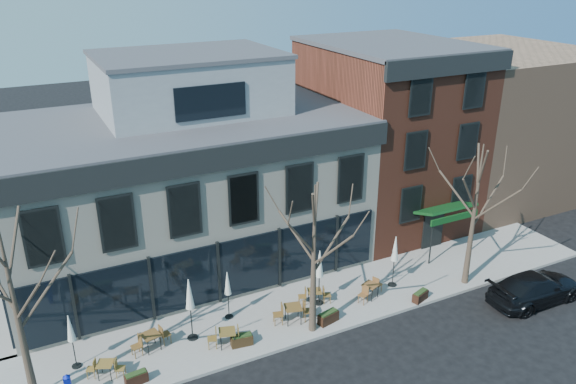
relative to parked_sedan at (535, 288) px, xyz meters
name	(u,v)px	position (x,y,z in m)	size (l,w,h in m)	color
ground	(220,305)	(-13.96, 6.56, -0.74)	(120.00, 120.00, 0.00)	black
sidewalk_front	(299,309)	(-10.71, 4.41, -0.67)	(33.50, 4.70, 0.15)	gray
corner_building	(184,181)	(-13.89, 11.63, 3.98)	(18.39, 10.39, 11.10)	silver
red_brick_building	(386,133)	(-0.96, 11.55, 4.89)	(8.20, 11.78, 11.18)	brown
bg_building	(492,120)	(9.04, 12.56, 4.26)	(12.00, 12.00, 10.00)	#8C664C
tree_corner	(17,311)	(-22.45, 3.36, 3.50)	(3.93, 3.98, 7.92)	#382B21
tree_mid	(314,259)	(-10.95, 2.66, 3.05)	(3.50, 3.55, 7.04)	#382B21
tree_right	(474,214)	(-1.95, 2.66, 3.28)	(3.72, 3.77, 7.48)	#382B21
parked_sedan	(535,288)	(0.00, 0.00, 0.00)	(2.08, 5.12, 1.49)	black
cafe_set_0	(106,368)	(-19.82, 3.64, -0.18)	(1.56, 0.99, 0.81)	brown
cafe_set_1	(151,340)	(-17.78, 4.53, -0.11)	(1.83, 0.85, 0.94)	brown
cafe_set_2	(227,337)	(-14.79, 3.30, -0.12)	(1.80, 0.92, 0.92)	brown
cafe_set_3	(293,312)	(-11.47, 3.58, -0.08)	(1.95, 0.95, 1.00)	brown
cafe_set_4	(315,295)	(-9.86, 4.47, -0.15)	(1.66, 0.94, 0.86)	brown
cafe_set_5	(370,289)	(-7.16, 3.68, -0.13)	(1.74, 1.05, 0.90)	brown
umbrella_0	(70,331)	(-20.82, 4.81, 1.16)	(0.40, 0.40, 2.49)	black
umbrella_1	(190,297)	(-15.98, 4.48, 1.52)	(0.48, 0.48, 3.00)	black
umbrella_2	(228,286)	(-13.98, 5.23, 1.12)	(0.39, 0.39, 2.42)	black
umbrella_3	(319,267)	(-9.68, 4.35, 1.45)	(0.46, 0.46, 2.89)	black
umbrella_4	(395,251)	(-5.50, 4.10, 1.37)	(0.45, 0.45, 2.78)	black
planter_0	(136,378)	(-18.83, 2.73, -0.35)	(0.92, 0.45, 0.50)	black
planter_1	(242,340)	(-14.23, 3.06, -0.33)	(0.98, 0.50, 0.53)	black
planter_2	(328,317)	(-10.05, 2.82, -0.31)	(1.08, 0.62, 0.57)	black
planter_3	(420,296)	(-5.11, 2.36, -0.34)	(0.98, 0.64, 0.51)	black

